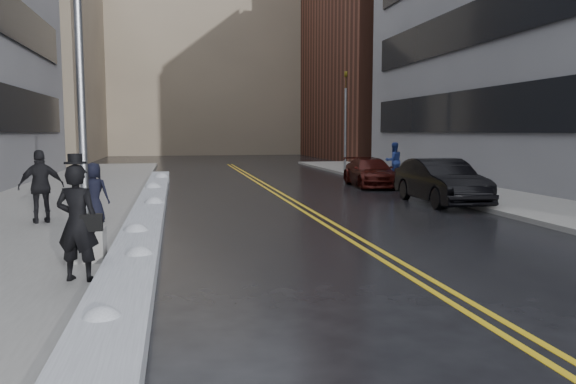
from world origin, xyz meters
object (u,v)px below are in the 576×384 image
lamppost (82,132)px  pedestrian_fedora (78,223)px  pedestrian_east (394,161)px  car_maroon (371,172)px  pedestrian_c (94,193)px  traffic_signal (345,117)px  fire_hydrant (470,186)px  car_black (441,182)px  pedestrian_d (41,186)px

lamppost → pedestrian_fedora: bearing=-86.2°
pedestrian_east → car_maroon: bearing=40.2°
car_maroon → pedestrian_c: bearing=-135.5°
traffic_signal → fire_hydrant: bearing=-88.0°
lamppost → car_black: 13.18m
lamppost → pedestrian_c: size_ratio=4.77×
pedestrian_c → car_black: size_ratio=0.33×
pedestrian_fedora → car_black: (10.70, 8.84, -0.30)m
fire_hydrant → pedestrian_fedora: (-12.20, -9.49, 0.55)m
fire_hydrant → pedestrian_fedora: bearing=-142.1°
fire_hydrant → pedestrian_d: bearing=-167.2°
lamppost → traffic_signal: bearing=61.8°
car_black → pedestrian_c: bearing=-164.3°
pedestrian_d → car_black: pedestrian_d is taller
lamppost → pedestrian_c: bearing=95.9°
lamppost → fire_hydrant: bearing=33.0°
car_maroon → pedestrian_d: bearing=-139.7°
traffic_signal → car_maroon: size_ratio=1.32×
car_black → traffic_signal: bearing=87.6°
fire_hydrant → car_maroon: car_maroon is taller
pedestrian_east → car_black: bearing=74.4°
pedestrian_c → car_black: pedestrian_c is taller
fire_hydrant → pedestrian_c: 13.25m
lamppost → pedestrian_fedora: 2.08m
lamppost → pedestrian_d: 5.32m
pedestrian_fedora → pedestrian_east: 21.31m
fire_hydrant → traffic_signal: traffic_signal is taller
pedestrian_fedora → pedestrian_east: (12.37, 17.35, -0.02)m
pedestrian_fedora → pedestrian_c: (-0.57, 5.98, -0.15)m
fire_hydrant → pedestrian_d: 14.48m
pedestrian_fedora → lamppost: bearing=-69.2°
lamppost → car_black: bearing=34.2°
lamppost → car_maroon: bearing=52.9°
pedestrian_fedora → pedestrian_east: size_ratio=1.02×
traffic_signal → pedestrian_c: bearing=-125.0°
lamppost → pedestrian_east: (12.47, 15.86, -1.46)m
pedestrian_fedora → car_maroon: size_ratio=0.42×
traffic_signal → pedestrian_fedora: 26.35m
pedestrian_d → car_black: bearing=173.3°
pedestrian_fedora → pedestrian_d: bearing=-56.2°
pedestrian_east → car_black: (-1.67, -8.51, -0.28)m
traffic_signal → pedestrian_d: (-13.61, -17.20, -2.29)m
pedestrian_fedora → car_maroon: pedestrian_fedora is taller
lamppost → car_maroon: (10.59, 14.00, -1.88)m
fire_hydrant → pedestrian_fedora: size_ratio=0.39×
fire_hydrant → pedestrian_east: bearing=88.7°
lamppost → traffic_signal: size_ratio=1.27×
lamppost → pedestrian_d: (-1.81, 4.80, -1.42)m
pedestrian_c → car_maroon: pedestrian_c is taller
pedestrian_east → traffic_signal: bearing=-88.2°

